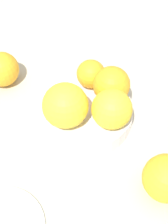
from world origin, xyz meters
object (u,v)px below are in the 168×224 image
Objects in this scene: orange_in_bowl_0 at (65,106)px; orange_in_bowl_3 at (112,109)px; orange_in_bowl_2 at (91,74)px; fruit_bowl at (84,113)px; orange_loose_1 at (2,69)px; orange_loose_0 at (167,178)px; orange_in_bowl_1 at (111,85)px.

orange_in_bowl_0 reaches higher than orange_in_bowl_3.
orange_in_bowl_0 is at bearing -46.51° from orange_in_bowl_2.
fruit_bowl is 2.57× the size of orange_in_bowl_3.
orange_in_bowl_0 is 1.13× the size of orange_in_bowl_3.
orange_loose_1 is (-18.79, -8.95, -4.16)cm from orange_in_bowl_0.
orange_loose_0 is 42.41cm from orange_loose_1.
fruit_bowl is at bearing 114.18° from orange_in_bowl_0.
orange_in_bowl_2 is at bearing 179.47° from orange_in_bowl_3.
orange_in_bowl_3 is (3.41, 7.95, -0.49)cm from orange_in_bowl_0.
orange_in_bowl_1 is 1.24× the size of orange_in_bowl_2.
orange_in_bowl_1 is 0.89× the size of orange_loose_0.
orange_in_bowl_0 is at bearing -146.87° from orange_loose_0.
orange_in_bowl_3 is at bearing 33.03° from fruit_bowl.
orange_loose_0 is at bearing 14.83° from orange_in_bowl_3.
orange_in_bowl_3 is (11.05, -0.10, 0.85)cm from orange_in_bowl_2.
orange_in_bowl_3 reaches higher than orange_in_bowl_1.
orange_in_bowl_0 is 1.16× the size of orange_in_bowl_1.
orange_loose_0 is at bearing 20.21° from fruit_bowl.
orange_in_bowl_0 is at bearing 25.46° from orange_loose_1.
orange_in_bowl_3 is at bearing -165.17° from orange_loose_0.
fruit_bowl is at bearing -146.97° from orange_in_bowl_3.
orange_in_bowl_0 is 10.80cm from orange_in_bowl_1.
fruit_bowl is 2.56× the size of orange_loose_1.
orange_in_bowl_1 is (-2.58, 10.47, -0.62)cm from orange_in_bowl_0.
orange_in_bowl_0 is 11.18cm from orange_in_bowl_2.
orange_in_bowl_1 is 0.97× the size of orange_in_bowl_3.
orange_in_bowl_1 is 5.65cm from orange_in_bowl_2.
orange_in_bowl_2 is 0.78× the size of orange_in_bowl_3.
orange_loose_1 is at bearing -142.73° from orange_in_bowl_3.
orange_in_bowl_2 is at bearing -154.41° from orange_in_bowl_1.
orange_in_bowl_2 is at bearing 133.49° from orange_in_bowl_0.
orange_loose_0 is (18.17, 11.85, -3.86)cm from orange_in_bowl_0.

